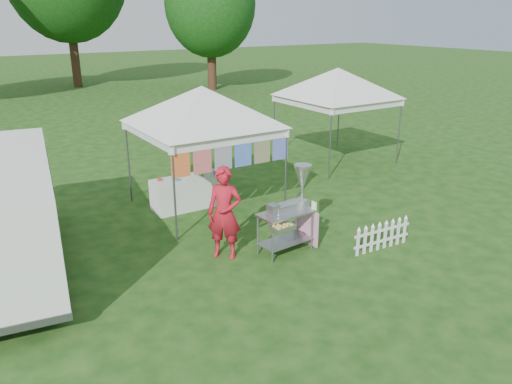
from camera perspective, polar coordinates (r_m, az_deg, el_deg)
ground at (r=9.86m, az=3.69°, el=-7.90°), size 120.00×120.00×0.00m
canopy_main at (r=11.84m, az=-6.23°, el=11.91°), size 4.24×4.24×3.45m
canopy_right at (r=16.19m, az=9.38°, el=13.81°), size 4.24×4.24×3.45m
tree_right at (r=32.78m, az=-5.27°, el=20.60°), size 5.60×5.60×8.42m
donut_cart at (r=9.94m, az=4.25°, el=-1.21°), size 1.25×0.95×1.75m
vendor at (r=9.67m, az=-3.63°, el=-2.43°), size 0.79×0.79×1.85m
picket_fence at (r=10.53m, az=14.20°, el=-4.92°), size 1.44×0.11×0.56m
display_table at (r=12.51m, az=-7.69°, el=-0.03°), size 1.80×0.70×0.77m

